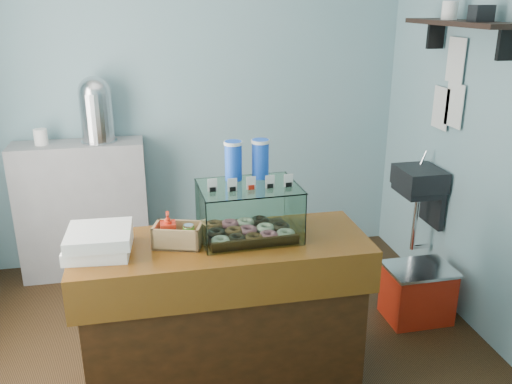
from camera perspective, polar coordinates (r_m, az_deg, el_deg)
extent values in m
plane|color=black|center=(3.63, -3.85, -16.55)|extent=(3.50, 3.50, 0.00)
cube|color=#77A5AE|center=(4.49, -6.96, 10.00)|extent=(3.50, 0.04, 2.80)
cube|color=#77A5AE|center=(1.63, 2.42, -7.40)|extent=(3.50, 0.04, 2.80)
cube|color=#77A5AE|center=(3.67, 23.95, 6.30)|extent=(0.04, 3.00, 2.80)
cube|color=black|center=(4.16, 16.84, 1.40)|extent=(0.30, 0.35, 0.15)
cube|color=black|center=(4.28, 18.11, -1.04)|extent=(0.04, 0.30, 0.35)
cylinder|color=silver|center=(4.24, 17.21, 3.42)|extent=(0.02, 0.02, 0.12)
cylinder|color=silver|center=(4.27, 16.38, -3.05)|extent=(0.04, 0.04, 0.45)
cube|color=black|center=(3.77, 20.71, 16.30)|extent=(0.25, 1.00, 0.03)
cube|color=black|center=(3.47, 24.95, 13.91)|extent=(0.12, 0.03, 0.18)
cube|color=black|center=(4.15, 18.39, 15.37)|extent=(0.12, 0.03, 0.18)
cube|color=white|center=(4.01, 20.15, 8.55)|extent=(0.01, 0.21, 0.30)
cube|color=white|center=(4.17, 18.87, 8.36)|extent=(0.01, 0.21, 0.30)
cube|color=white|center=(4.02, 20.29, 12.89)|extent=(0.01, 0.21, 0.30)
cube|color=#43200D|center=(3.19, -3.38, -13.07)|extent=(1.50, 0.56, 0.84)
cube|color=#491D09|center=(2.97, -3.56, -5.74)|extent=(1.60, 0.60, 0.06)
cube|color=#491D09|center=(2.78, -2.66, -10.41)|extent=(1.60, 0.04, 0.18)
cube|color=#939496|center=(4.55, -17.67, -1.79)|extent=(1.00, 0.32, 1.10)
cube|color=black|center=(3.02, -0.75, -4.44)|extent=(0.49, 0.36, 0.02)
torus|color=beige|center=(2.88, -3.71, -5.14)|extent=(0.10, 0.10, 0.03)
torus|color=black|center=(2.89, -1.98, -4.97)|extent=(0.10, 0.10, 0.03)
torus|color=brown|center=(2.91, -0.27, -4.80)|extent=(0.10, 0.10, 0.03)
torus|color=#C35B6B|center=(2.93, 1.42, -4.63)|extent=(0.10, 0.10, 0.03)
torus|color=beige|center=(2.95, 3.09, -4.45)|extent=(0.10, 0.10, 0.03)
torus|color=black|center=(2.98, -4.09, -4.29)|extent=(0.10, 0.10, 0.03)
torus|color=brown|center=(2.99, -2.42, -4.13)|extent=(0.10, 0.10, 0.03)
torus|color=#C35B6B|center=(3.01, -0.76, -3.97)|extent=(0.10, 0.10, 0.03)
torus|color=beige|center=(3.03, 0.88, -3.81)|extent=(0.10, 0.10, 0.03)
torus|color=black|center=(3.05, 2.50, -3.64)|extent=(0.10, 0.10, 0.03)
torus|color=brown|center=(3.07, -4.45, -3.49)|extent=(0.10, 0.10, 0.03)
torus|color=#C35B6B|center=(3.09, -2.82, -3.34)|extent=(0.10, 0.10, 0.03)
torus|color=beige|center=(3.10, -1.22, -3.19)|extent=(0.10, 0.10, 0.03)
torus|color=black|center=(3.12, 0.37, -3.03)|extent=(0.10, 0.10, 0.03)
cube|color=white|center=(2.79, 0.13, -3.49)|extent=(0.53, 0.03, 0.29)
cube|color=white|center=(3.14, -1.56, -0.82)|extent=(0.53, 0.03, 0.29)
cube|color=white|center=(2.92, -5.81, -2.53)|extent=(0.02, 0.38, 0.29)
cube|color=white|center=(3.03, 4.09, -1.63)|extent=(0.02, 0.38, 0.29)
cube|color=white|center=(2.91, -0.78, 0.61)|extent=(0.55, 0.42, 0.01)
cube|color=white|center=(2.82, -4.59, 0.69)|extent=(0.05, 0.01, 0.07)
cube|color=black|center=(2.83, -4.57, 0.25)|extent=(0.03, 0.02, 0.02)
cube|color=white|center=(2.84, -2.56, 0.85)|extent=(0.05, 0.01, 0.07)
cube|color=black|center=(2.84, -2.55, 0.41)|extent=(0.03, 0.02, 0.02)
cube|color=white|center=(2.86, -0.55, 1.01)|extent=(0.05, 0.01, 0.07)
cube|color=red|center=(2.86, -0.55, 0.57)|extent=(0.03, 0.02, 0.02)
cube|color=white|center=(2.88, 1.42, 1.16)|extent=(0.05, 0.01, 0.07)
cube|color=black|center=(2.89, 1.41, 0.73)|extent=(0.03, 0.02, 0.02)
cube|color=white|center=(2.91, 3.36, 1.32)|extent=(0.05, 0.01, 0.07)
cube|color=black|center=(2.91, 3.35, 0.89)|extent=(0.03, 0.02, 0.02)
cylinder|color=blue|center=(2.98, -2.40, 3.31)|extent=(0.09, 0.09, 0.22)
cylinder|color=white|center=(2.96, -2.43, 5.17)|extent=(0.10, 0.10, 0.02)
cylinder|color=blue|center=(3.01, 0.46, 3.51)|extent=(0.09, 0.09, 0.22)
cylinder|color=white|center=(2.99, 0.47, 5.36)|extent=(0.10, 0.10, 0.02)
cube|color=tan|center=(2.93, -8.18, -5.50)|extent=(0.28, 0.22, 0.01)
cube|color=tan|center=(2.85, -8.54, -5.09)|extent=(0.24, 0.09, 0.12)
cube|color=tan|center=(2.97, -7.93, -4.00)|extent=(0.24, 0.09, 0.12)
cube|color=tan|center=(2.94, -10.47, -4.42)|extent=(0.06, 0.15, 0.12)
cube|color=tan|center=(2.88, -5.94, -4.65)|extent=(0.06, 0.15, 0.12)
imported|color=red|center=(2.90, -9.23, -3.75)|extent=(0.10, 0.10, 0.18)
cylinder|color=#4E9729|center=(2.89, -7.07, -4.56)|extent=(0.06, 0.06, 0.10)
cylinder|color=silver|center=(2.87, -7.12, -3.56)|extent=(0.05, 0.05, 0.01)
cube|color=white|center=(2.93, -16.22, -5.53)|extent=(0.35, 0.35, 0.06)
cube|color=white|center=(2.90, -16.18, -4.46)|extent=(0.33, 0.33, 0.06)
cylinder|color=silver|center=(4.37, -16.16, 5.16)|extent=(0.27, 0.27, 0.01)
cylinder|color=silver|center=(4.33, -16.40, 7.61)|extent=(0.24, 0.24, 0.37)
sphere|color=silver|center=(4.30, -16.64, 10.03)|extent=(0.24, 0.24, 0.24)
cube|color=red|center=(4.03, 16.61, -10.27)|extent=(0.43, 0.33, 0.38)
cube|color=silver|center=(3.94, 16.89, -7.76)|extent=(0.46, 0.35, 0.02)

